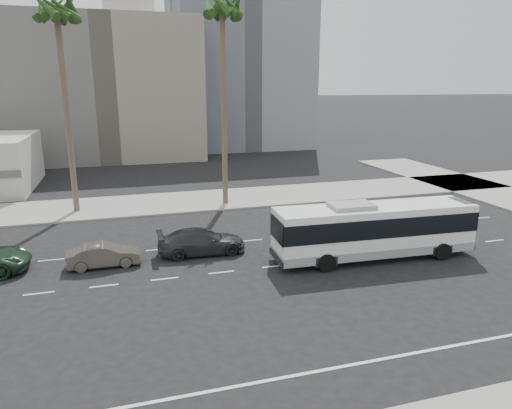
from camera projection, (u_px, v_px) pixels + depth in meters
name	position (u px, v px, depth m)	size (l,w,h in m)	color
ground	(324.00, 261.00, 26.14)	(700.00, 700.00, 0.00)	black
sidewalk_north	(250.00, 197.00, 40.49)	(120.00, 7.00, 0.15)	gray
midrise_beige_west	(107.00, 90.00, 62.26)	(24.00, 18.00, 18.00)	slate
midrise_gray_center	(236.00, 63.00, 73.20)	(20.00, 20.00, 26.00)	slate
civic_tower	(129.00, 28.00, 247.39)	(42.00, 42.00, 129.00)	beige
highrise_right	(222.00, 35.00, 242.68)	(26.00, 26.00, 70.00)	slate
highrise_far	(252.00, 49.00, 278.61)	(22.00, 22.00, 60.00)	slate
city_bus	(374.00, 229.00, 26.18)	(11.78, 3.14, 3.35)	white
car_a	(202.00, 241.00, 27.11)	(5.18, 2.10, 1.50)	#2E2E31
car_b	(104.00, 255.00, 25.21)	(3.95, 1.38, 1.30)	#514B43
palm_near	(222.00, 13.00, 34.52)	(4.90, 4.90, 16.50)	brown
palm_mid	(57.00, 16.00, 32.26)	(5.19, 5.19, 16.03)	brown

